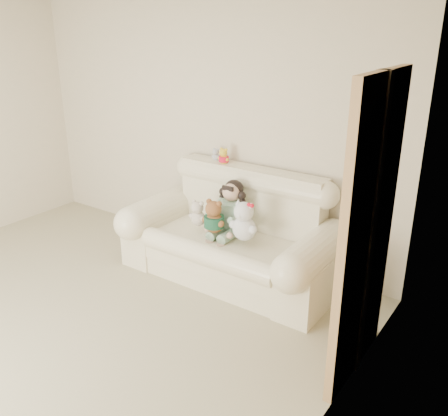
# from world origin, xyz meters

# --- Properties ---
(floor) EXTENTS (5.00, 5.00, 0.00)m
(floor) POSITION_xyz_m (0.00, 0.00, 0.00)
(floor) COLOR gray
(floor) RESTS_ON ground
(wall_back) EXTENTS (4.50, 0.00, 4.50)m
(wall_back) POSITION_xyz_m (0.00, 2.50, 1.30)
(wall_back) COLOR beige
(wall_back) RESTS_ON ground
(wall_right) EXTENTS (0.00, 5.00, 5.00)m
(wall_right) POSITION_xyz_m (2.25, 0.00, 1.30)
(wall_right) COLOR beige
(wall_right) RESTS_ON ground
(sofa) EXTENTS (2.10, 0.95, 1.03)m
(sofa) POSITION_xyz_m (0.72, 2.00, 0.52)
(sofa) COLOR #FCEFCB
(sofa) RESTS_ON floor
(door_panel) EXTENTS (0.06, 0.90, 2.10)m
(door_panel) POSITION_xyz_m (2.22, 1.40, 1.05)
(door_panel) COLOR #A78047
(door_panel) RESTS_ON floor
(seated_child) EXTENTS (0.36, 0.43, 0.55)m
(seated_child) POSITION_xyz_m (0.69, 2.08, 0.69)
(seated_child) COLOR #276837
(seated_child) RESTS_ON sofa
(brown_teddy) EXTENTS (0.28, 0.24, 0.38)m
(brown_teddy) POSITION_xyz_m (0.64, 1.86, 0.69)
(brown_teddy) COLOR brown
(brown_teddy) RESTS_ON sofa
(white_cat) EXTENTS (0.31, 0.26, 0.44)m
(white_cat) POSITION_xyz_m (0.96, 1.88, 0.72)
(white_cat) COLOR white
(white_cat) RESTS_ON sofa
(cream_teddy) EXTENTS (0.19, 0.15, 0.30)m
(cream_teddy) POSITION_xyz_m (0.42, 1.90, 0.65)
(cream_teddy) COLOR beige
(cream_teddy) RESTS_ON sofa
(yellow_mini_bear) EXTENTS (0.14, 0.12, 0.20)m
(yellow_mini_bear) POSITION_xyz_m (0.41, 2.34, 1.11)
(yellow_mini_bear) COLOR yellow
(yellow_mini_bear) RESTS_ON sofa
(grey_mini_plush) EXTENTS (0.12, 0.10, 0.16)m
(grey_mini_plush) POSITION_xyz_m (0.28, 2.39, 1.09)
(grey_mini_plush) COLOR #B4B5BB
(grey_mini_plush) RESTS_ON sofa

